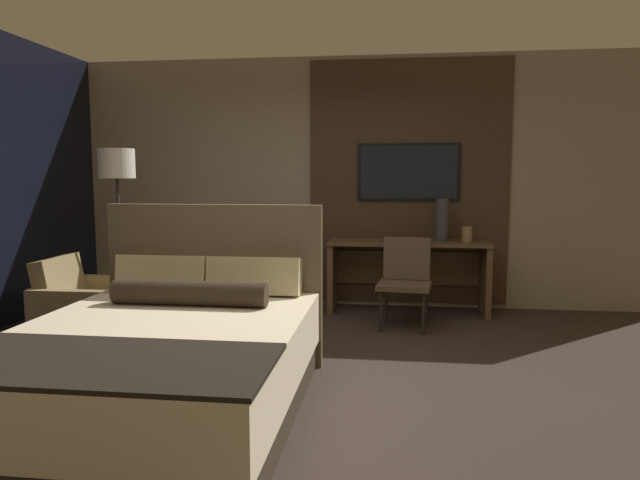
# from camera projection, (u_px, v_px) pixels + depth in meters

# --- Properties ---
(ground_plane) EXTENTS (16.00, 16.00, 0.00)m
(ground_plane) POSITION_uv_depth(u_px,v_px,m) (309.00, 383.00, 4.07)
(ground_plane) COLOR #332823
(wall_back_tv_panel) EXTENTS (7.20, 0.09, 2.80)m
(wall_back_tv_panel) POSITION_uv_depth(u_px,v_px,m) (350.00, 183.00, 6.46)
(wall_back_tv_panel) COLOR gray
(wall_back_tv_panel) RESTS_ON ground_plane
(bed) EXTENTS (1.70, 2.22, 1.26)m
(bed) POSITION_uv_depth(u_px,v_px,m) (166.00, 360.00, 3.51)
(bed) COLOR #33281E
(bed) RESTS_ON ground_plane
(desk) EXTENTS (1.70, 0.56, 0.78)m
(desk) POSITION_uv_depth(u_px,v_px,m) (408.00, 264.00, 6.18)
(desk) COLOR brown
(desk) RESTS_ON ground_plane
(tv) EXTENTS (1.12, 0.04, 0.63)m
(tv) POSITION_uv_depth(u_px,v_px,m) (409.00, 172.00, 6.29)
(tv) COLOR black
(desk_chair) EXTENTS (0.55, 0.55, 0.87)m
(desk_chair) POSITION_uv_depth(u_px,v_px,m) (405.00, 275.00, 5.57)
(desk_chair) COLOR #4C3D2D
(desk_chair) RESTS_ON ground_plane
(armchair_by_window) EXTENTS (0.80, 0.81, 0.77)m
(armchair_by_window) POSITION_uv_depth(u_px,v_px,m) (90.00, 313.00, 5.07)
(armchair_by_window) COLOR olive
(armchair_by_window) RESTS_ON ground_plane
(floor_lamp) EXTENTS (0.34, 0.34, 1.73)m
(floor_lamp) POSITION_uv_depth(u_px,v_px,m) (117.00, 178.00, 5.42)
(floor_lamp) COLOR #282623
(floor_lamp) RESTS_ON ground_plane
(vase_tall) EXTENTS (0.15, 0.15, 0.45)m
(vase_tall) POSITION_uv_depth(u_px,v_px,m) (442.00, 220.00, 6.06)
(vase_tall) COLOR #333338
(vase_tall) RESTS_ON desk
(vase_short) EXTENTS (0.11, 0.11, 0.16)m
(vase_short) POSITION_uv_depth(u_px,v_px,m) (467.00, 234.00, 6.00)
(vase_short) COLOR #846647
(vase_short) RESTS_ON desk
(book) EXTENTS (0.26, 0.22, 0.03)m
(book) POSITION_uv_depth(u_px,v_px,m) (409.00, 239.00, 6.13)
(book) COLOR maroon
(book) RESTS_ON desk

